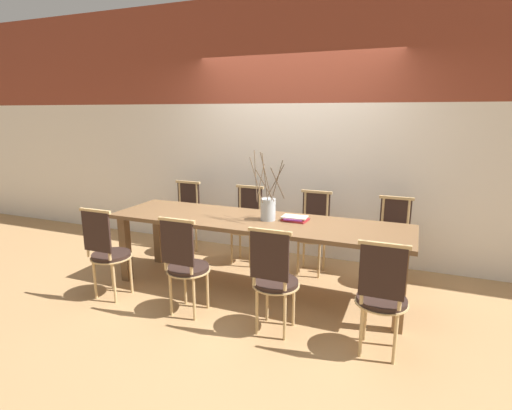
{
  "coord_description": "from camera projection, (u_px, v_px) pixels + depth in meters",
  "views": [
    {
      "loc": [
        1.46,
        -3.6,
        1.83
      ],
      "look_at": [
        0.0,
        0.0,
        0.91
      ],
      "focal_mm": 28.0,
      "sensor_mm": 36.0,
      "label": 1
    }
  ],
  "objects": [
    {
      "name": "chair_near_leftend",
      "position": [
        107.0,
        250.0,
        3.9
      ],
      "size": [
        0.4,
        0.4,
        0.94
      ],
      "color": "black",
      "rests_on": "ground_plane"
    },
    {
      "name": "book_stack",
      "position": [
        295.0,
        218.0,
        3.97
      ],
      "size": [
        0.26,
        0.21,
        0.05
      ],
      "color": "maroon",
      "rests_on": "dining_table"
    },
    {
      "name": "chair_far_center",
      "position": [
        313.0,
        230.0,
        4.58
      ],
      "size": [
        0.4,
        0.4,
        0.94
      ],
      "rotation": [
        0.0,
        0.0,
        3.14
      ],
      "color": "black",
      "rests_on": "ground_plane"
    },
    {
      "name": "chair_near_left",
      "position": [
        185.0,
        263.0,
        3.58
      ],
      "size": [
        0.4,
        0.4,
        0.94
      ],
      "color": "black",
      "rests_on": "ground_plane"
    },
    {
      "name": "dining_table",
      "position": [
        256.0,
        228.0,
        4.04
      ],
      "size": [
        3.05,
        0.81,
        0.76
      ],
      "color": "brown",
      "rests_on": "ground_plane"
    },
    {
      "name": "wall_rear",
      "position": [
        293.0,
        130.0,
        4.94
      ],
      "size": [
        12.0,
        0.06,
        3.2
      ],
      "color": "silver",
      "rests_on": "ground_plane"
    },
    {
      "name": "ground_plane",
      "position": [
        256.0,
        289.0,
        4.19
      ],
      "size": [
        16.0,
        16.0,
        0.0
      ],
      "primitive_type": "plane",
      "color": "#A87F51"
    },
    {
      "name": "chair_far_left",
      "position": [
        246.0,
        222.0,
        4.88
      ],
      "size": [
        0.4,
        0.4,
        0.94
      ],
      "rotation": [
        0.0,
        0.0,
        3.14
      ],
      "color": "black",
      "rests_on": "ground_plane"
    },
    {
      "name": "chair_far_leftend",
      "position": [
        185.0,
        215.0,
        5.2
      ],
      "size": [
        0.4,
        0.4,
        0.94
      ],
      "rotation": [
        0.0,
        0.0,
        3.14
      ],
      "color": "black",
      "rests_on": "ground_plane"
    },
    {
      "name": "chair_near_right",
      "position": [
        382.0,
        295.0,
        2.96
      ],
      "size": [
        0.4,
        0.4,
        0.94
      ],
      "color": "black",
      "rests_on": "ground_plane"
    },
    {
      "name": "chair_far_right",
      "position": [
        393.0,
        239.0,
        4.26
      ],
      "size": [
        0.4,
        0.4,
        0.94
      ],
      "rotation": [
        0.0,
        0.0,
        3.14
      ],
      "color": "black",
      "rests_on": "ground_plane"
    },
    {
      "name": "chair_near_center",
      "position": [
        274.0,
        277.0,
        3.27
      ],
      "size": [
        0.4,
        0.4,
        0.94
      ],
      "color": "black",
      "rests_on": "ground_plane"
    },
    {
      "name": "vase_centerpiece",
      "position": [
        268.0,
        208.0,
        3.97
      ],
      "size": [
        0.34,
        0.34,
        0.69
      ],
      "color": "#B2BCC1",
      "rests_on": "dining_table"
    }
  ]
}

